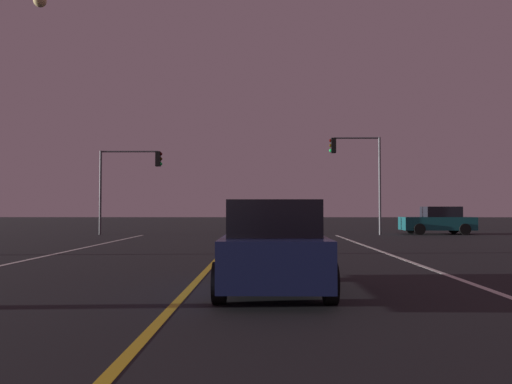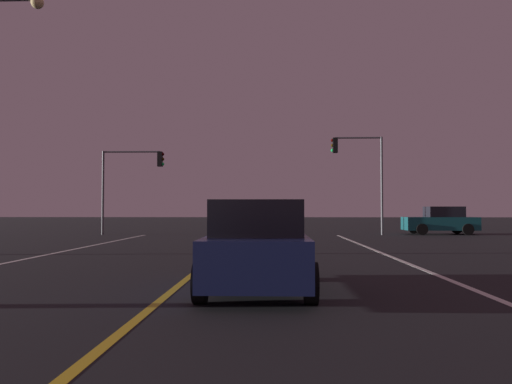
# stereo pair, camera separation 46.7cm
# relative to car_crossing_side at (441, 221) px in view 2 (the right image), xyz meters

# --- Properties ---
(lane_edge_right) EXTENTS (0.16, 37.88, 0.01)m
(lane_edge_right) POSITION_rel_car_crossing_side_xyz_m (-6.47, -20.43, -0.82)
(lane_edge_right) COLOR silver
(lane_edge_right) RESTS_ON ground
(lane_center_divider) EXTENTS (0.16, 37.88, 0.01)m
(lane_center_divider) POSITION_rel_car_crossing_side_xyz_m (-12.19, -20.43, -0.82)
(lane_center_divider) COLOR gold
(lane_center_divider) RESTS_ON ground
(car_crossing_side) EXTENTS (4.30, 2.02, 1.70)m
(car_crossing_side) POSITION_rel_car_crossing_side_xyz_m (0.00, 0.00, 0.00)
(car_crossing_side) COLOR black
(car_crossing_side) RESTS_ON ground
(car_lead_same_lane) EXTENTS (2.02, 4.30, 1.70)m
(car_lead_same_lane) POSITION_rel_car_crossing_side_xyz_m (-10.59, -21.86, 0.00)
(car_lead_same_lane) COLOR black
(car_lead_same_lane) RESTS_ON ground
(traffic_light_near_right) EXTENTS (3.09, 0.36, 5.87)m
(traffic_light_near_right) POSITION_rel_car_crossing_side_xyz_m (-5.18, -0.98, 3.51)
(traffic_light_near_right) COLOR #4C4C51
(traffic_light_near_right) RESTS_ON ground
(traffic_light_near_left) EXTENTS (3.81, 0.36, 5.08)m
(traffic_light_near_left) POSITION_rel_car_crossing_side_xyz_m (-18.75, -0.98, 3.00)
(traffic_light_near_left) COLOR #4C4C51
(traffic_light_near_left) RESTS_ON ground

